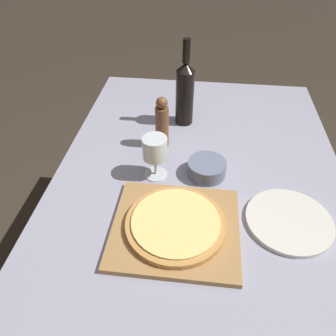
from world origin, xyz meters
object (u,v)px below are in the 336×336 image
(pizza, at_px, (176,223))
(wine_glass, at_px, (155,150))
(wine_bottle, at_px, (185,92))
(small_bowl, at_px, (207,168))
(pepper_mill, at_px, (162,124))

(pizza, relative_size, wine_glass, 1.87)
(pizza, bearing_deg, wine_bottle, 92.20)
(wine_bottle, height_order, wine_glass, wine_bottle)
(pizza, bearing_deg, small_bowl, 72.11)
(wine_glass, bearing_deg, small_bowl, 7.46)
(pizza, xyz_separation_m, wine_glass, (-0.09, 0.23, 0.08))
(wine_bottle, bearing_deg, pizza, -87.80)
(pizza, relative_size, wine_bottle, 0.83)
(pepper_mill, distance_m, small_bowl, 0.24)
(wine_bottle, height_order, small_bowl, wine_bottle)
(pizza, height_order, pepper_mill, pepper_mill)
(pizza, bearing_deg, wine_glass, 111.73)
(wine_bottle, relative_size, small_bowl, 2.65)
(pizza, distance_m, wine_bottle, 0.58)
(wine_glass, bearing_deg, pizza, -68.27)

